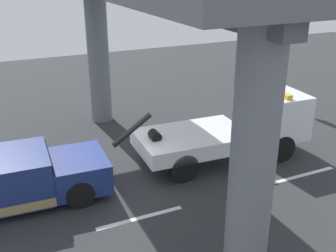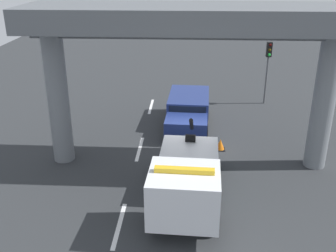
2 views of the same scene
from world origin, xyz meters
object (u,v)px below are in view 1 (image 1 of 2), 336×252
Objects in this scene: tow_truck_white at (239,125)px; traffic_cone_orange at (98,155)px; towed_van_green at (10,180)px; traffic_light_far at (274,41)px.

traffic_cone_orange is at bearing 161.97° from tow_truck_white.
tow_truck_white is 13.21× the size of traffic_cone_orange.
towed_van_green reaches higher than traffic_cone_orange.
traffic_cone_orange is at bearing 27.28° from towed_van_green.
tow_truck_white is at bearing -0.26° from towed_van_green.
tow_truck_white is at bearing -136.79° from traffic_light_far.
tow_truck_white is 8.05m from towed_van_green.
traffic_light_far is (13.23, 4.85, 2.31)m from towed_van_green.
tow_truck_white is 7.38m from traffic_light_far.
traffic_cone_orange is at bearing -162.19° from traffic_light_far.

